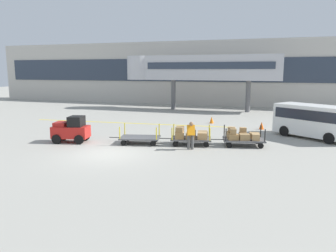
{
  "coord_description": "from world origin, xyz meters",
  "views": [
    {
      "loc": [
        8.21,
        -14.6,
        4.29
      ],
      "look_at": [
        2.44,
        2.52,
        1.2
      ],
      "focal_mm": 35.05,
      "sensor_mm": 36.0,
      "label": 1
    }
  ],
  "objects_px": {
    "baggage_cart_tail": "(242,137)",
    "shuttle_van": "(314,119)",
    "baggage_cart_middle": "(191,136)",
    "safety_cone_far": "(262,126)",
    "baggage_handler": "(191,134)",
    "safety_cone_near": "(212,120)",
    "baggage_tug": "(71,130)",
    "baggage_cart_lead": "(140,138)"
  },
  "relations": [
    {
      "from": "baggage_handler",
      "to": "safety_cone_near",
      "type": "relative_size",
      "value": 2.84
    },
    {
      "from": "safety_cone_near",
      "to": "baggage_tug",
      "type": "bearing_deg",
      "value": -124.1
    },
    {
      "from": "baggage_cart_lead",
      "to": "baggage_cart_tail",
      "type": "height_order",
      "value": "same"
    },
    {
      "from": "baggage_handler",
      "to": "shuttle_van",
      "type": "xyz_separation_m",
      "value": [
        6.63,
        5.53,
        0.37
      ]
    },
    {
      "from": "baggage_cart_middle",
      "to": "safety_cone_far",
      "type": "distance_m",
      "value": 7.52
    },
    {
      "from": "baggage_handler",
      "to": "safety_cone_far",
      "type": "bearing_deg",
      "value": 66.69
    },
    {
      "from": "baggage_tug",
      "to": "safety_cone_far",
      "type": "distance_m",
      "value": 13.4
    },
    {
      "from": "baggage_cart_lead",
      "to": "safety_cone_near",
      "type": "relative_size",
      "value": 5.61
    },
    {
      "from": "baggage_handler",
      "to": "baggage_tug",
      "type": "bearing_deg",
      "value": -176.52
    },
    {
      "from": "baggage_cart_tail",
      "to": "safety_cone_far",
      "type": "bearing_deg",
      "value": 82.45
    },
    {
      "from": "baggage_cart_tail",
      "to": "shuttle_van",
      "type": "xyz_separation_m",
      "value": [
        4.07,
        3.67,
        0.71
      ]
    },
    {
      "from": "baggage_cart_middle",
      "to": "safety_cone_far",
      "type": "relative_size",
      "value": 5.61
    },
    {
      "from": "baggage_cart_lead",
      "to": "shuttle_van",
      "type": "height_order",
      "value": "shuttle_van"
    },
    {
      "from": "baggage_tug",
      "to": "safety_cone_far",
      "type": "xyz_separation_m",
      "value": [
        10.6,
        8.18,
        -0.48
      ]
    },
    {
      "from": "baggage_cart_tail",
      "to": "baggage_handler",
      "type": "relative_size",
      "value": 1.98
    },
    {
      "from": "safety_cone_far",
      "to": "baggage_cart_middle",
      "type": "bearing_deg",
      "value": -119.08
    },
    {
      "from": "baggage_cart_middle",
      "to": "baggage_cart_tail",
      "type": "relative_size",
      "value": 1.0
    },
    {
      "from": "baggage_cart_middle",
      "to": "baggage_cart_tail",
      "type": "height_order",
      "value": "same"
    },
    {
      "from": "baggage_tug",
      "to": "safety_cone_far",
      "type": "bearing_deg",
      "value": 37.65
    },
    {
      "from": "shuttle_van",
      "to": "safety_cone_far",
      "type": "height_order",
      "value": "shuttle_van"
    },
    {
      "from": "baggage_cart_middle",
      "to": "shuttle_van",
      "type": "distance_m",
      "value": 8.23
    },
    {
      "from": "safety_cone_far",
      "to": "baggage_cart_lead",
      "type": "bearing_deg",
      "value": -132.18
    },
    {
      "from": "baggage_cart_lead",
      "to": "shuttle_van",
      "type": "xyz_separation_m",
      "value": [
        9.85,
        5.02,
        0.89
      ]
    },
    {
      "from": "baggage_cart_lead",
      "to": "shuttle_van",
      "type": "distance_m",
      "value": 11.09
    },
    {
      "from": "baggage_cart_lead",
      "to": "baggage_handler",
      "type": "distance_m",
      "value": 3.3
    },
    {
      "from": "baggage_cart_tail",
      "to": "safety_cone_near",
      "type": "bearing_deg",
      "value": 113.46
    },
    {
      "from": "baggage_tug",
      "to": "safety_cone_far",
      "type": "relative_size",
      "value": 4.17
    },
    {
      "from": "baggage_cart_middle",
      "to": "baggage_handler",
      "type": "xyz_separation_m",
      "value": [
        0.32,
        -1.17,
        0.33
      ]
    },
    {
      "from": "baggage_cart_tail",
      "to": "shuttle_van",
      "type": "height_order",
      "value": "shuttle_van"
    },
    {
      "from": "baggage_handler",
      "to": "safety_cone_far",
      "type": "xyz_separation_m",
      "value": [
        3.34,
        7.74,
        -0.59
      ]
    },
    {
      "from": "baggage_cart_lead",
      "to": "baggage_cart_tail",
      "type": "distance_m",
      "value": 5.94
    },
    {
      "from": "baggage_cart_lead",
      "to": "baggage_cart_middle",
      "type": "distance_m",
      "value": 2.98
    },
    {
      "from": "baggage_cart_lead",
      "to": "safety_cone_far",
      "type": "bearing_deg",
      "value": 47.82
    },
    {
      "from": "shuttle_van",
      "to": "safety_cone_near",
      "type": "xyz_separation_m",
      "value": [
        -7.3,
        3.77,
        -0.96
      ]
    },
    {
      "from": "baggage_cart_middle",
      "to": "baggage_cart_tail",
      "type": "distance_m",
      "value": 2.96
    },
    {
      "from": "baggage_cart_lead",
      "to": "baggage_cart_middle",
      "type": "height_order",
      "value": "same"
    },
    {
      "from": "baggage_cart_middle",
      "to": "baggage_handler",
      "type": "distance_m",
      "value": 1.26
    },
    {
      "from": "shuttle_van",
      "to": "safety_cone_near",
      "type": "height_order",
      "value": "shuttle_van"
    },
    {
      "from": "baggage_cart_tail",
      "to": "shuttle_van",
      "type": "relative_size",
      "value": 0.61
    },
    {
      "from": "baggage_handler",
      "to": "shuttle_van",
      "type": "relative_size",
      "value": 0.31
    },
    {
      "from": "baggage_cart_middle",
      "to": "safety_cone_far",
      "type": "bearing_deg",
      "value": 60.92
    },
    {
      "from": "baggage_tug",
      "to": "shuttle_van",
      "type": "relative_size",
      "value": 0.46
    }
  ]
}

